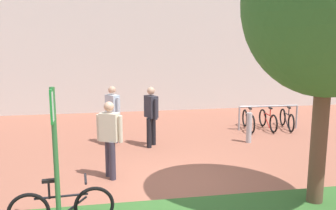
{
  "coord_description": "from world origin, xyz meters",
  "views": [
    {
      "loc": [
        -1.4,
        -7.12,
        3.03
      ],
      "look_at": [
        0.22,
        2.08,
        1.35
      ],
      "focal_mm": 38.96,
      "sensor_mm": 36.0,
      "label": 1
    }
  ],
  "objects": [
    {
      "name": "bike_at_sign",
      "position": [
        -2.13,
        -1.41,
        0.35
      ],
      "size": [
        1.68,
        0.42,
        0.86
      ],
      "color": "black",
      "rests_on": "ground"
    },
    {
      "name": "ground_plane",
      "position": [
        0.0,
        0.0,
        0.0
      ],
      "size": [
        60.0,
        60.0,
        0.0
      ],
      "primitive_type": "plane",
      "color": "#9E5B47"
    },
    {
      "name": "person_casual_tan",
      "position": [
        -1.18,
        3.3,
        0.98
      ],
      "size": [
        0.43,
        0.51,
        1.72
      ],
      "color": "#383342",
      "rests_on": "ground"
    },
    {
      "name": "bollard_steel",
      "position": [
        2.79,
        2.81,
        0.45
      ],
      "size": [
        0.16,
        0.16,
        0.9
      ],
      "primitive_type": "cylinder",
      "color": "#ADADB2",
      "rests_on": "ground"
    },
    {
      "name": "person_suited_dark",
      "position": [
        -0.11,
        2.93,
        0.98
      ],
      "size": [
        0.38,
        0.56,
        1.72
      ],
      "color": "black",
      "rests_on": "ground"
    },
    {
      "name": "parking_sign_post",
      "position": [
        -2.17,
        -1.52,
        1.53
      ],
      "size": [
        0.08,
        0.36,
        2.33
      ],
      "color": "#2D7238",
      "rests_on": "ground"
    },
    {
      "name": "bike_rack_cluster",
      "position": [
        4.07,
        4.25,
        0.35
      ],
      "size": [
        2.11,
        1.61,
        0.83
      ],
      "color": "#99999E",
      "rests_on": "ground"
    },
    {
      "name": "person_shirt_blue",
      "position": [
        -1.32,
        0.67,
        0.98
      ],
      "size": [
        0.56,
        0.39,
        1.72
      ],
      "color": "#383342",
      "rests_on": "ground"
    },
    {
      "name": "tree_sidewalk",
      "position": [
        2.27,
        -1.52,
        3.62
      ],
      "size": [
        2.87,
        2.87,
        5.22
      ],
      "color": "brown",
      "rests_on": "ground"
    }
  ]
}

